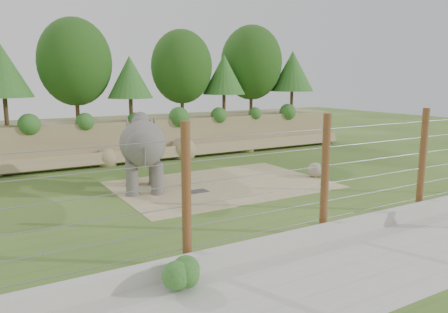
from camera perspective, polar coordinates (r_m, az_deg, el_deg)
ground at (r=18.50m, az=3.16°, el=-5.83°), size 90.00×90.00×0.00m
back_embankment at (r=29.42m, az=-9.70°, el=7.82°), size 30.00×5.52×8.77m
dirt_patch at (r=21.21m, az=-0.21°, el=-3.70°), size 10.00×7.00×0.02m
drain_grate at (r=19.90m, az=-3.62°, el=-4.58°), size 1.00×0.60×0.03m
elephant at (r=20.24m, az=-10.51°, el=0.32°), size 2.98×4.52×3.38m
stone_ball at (r=23.22m, az=11.84°, el=-1.72°), size 0.76×0.76×0.76m
retaining_wall at (r=14.73m, az=14.14°, el=-9.35°), size 26.00×0.35×0.50m
walkway at (r=13.57m, az=20.15°, el=-12.50°), size 26.00×4.00×0.01m
barrier_fence at (r=14.60m, az=13.06°, el=-2.33°), size 20.26×0.26×4.00m
walkway_shrub at (r=10.94m, az=-5.54°, el=-15.29°), size 0.78×0.78×0.78m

